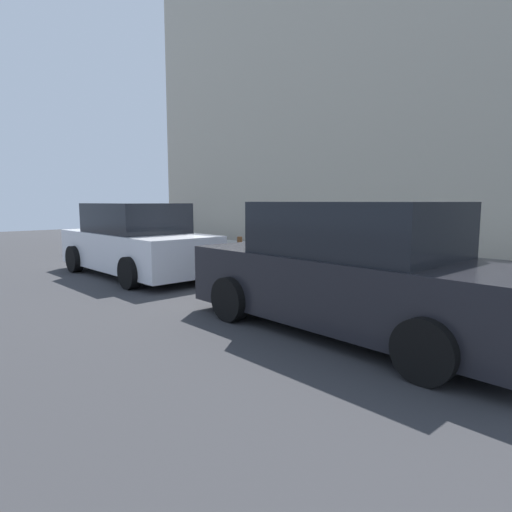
{
  "coord_description": "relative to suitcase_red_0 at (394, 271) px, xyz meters",
  "views": [
    {
      "loc": [
        -7.69,
        6.29,
        1.71
      ],
      "look_at": [
        -1.67,
        0.69,
        0.67
      ],
      "focal_mm": 30.39,
      "sensor_mm": 36.0,
      "label": 1
    }
  ],
  "objects": [
    {
      "name": "ground_plane",
      "position": [
        3.77,
        0.73,
        -0.47
      ],
      "size": [
        40.0,
        40.0,
        0.0
      ],
      "primitive_type": "plane",
      "color": "#333335"
    },
    {
      "name": "sidewalk_curb",
      "position": [
        3.77,
        -1.77,
        -0.4
      ],
      "size": [
        18.0,
        5.0,
        0.14
      ],
      "primitive_type": "cube",
      "color": "#9E9B93",
      "rests_on": "ground_plane"
    },
    {
      "name": "building_facade_sidewalk_side",
      "position": [
        3.77,
        -6.61,
        6.15
      ],
      "size": [
        24.0,
        3.0,
        13.25
      ],
      "primitive_type": "cube",
      "color": "#B2A893",
      "rests_on": "ground_plane"
    },
    {
      "name": "suitcase_red_0",
      "position": [
        0.0,
        0.0,
        0.0
      ],
      "size": [
        0.43,
        0.21,
        0.99
      ],
      "color": "red",
      "rests_on": "sidewalk_curb"
    },
    {
      "name": "suitcase_teal_1",
      "position": [
        0.53,
        -0.02,
        0.04
      ],
      "size": [
        0.4,
        0.28,
        0.81
      ],
      "color": "#0F606B",
      "rests_on": "sidewalk_curb"
    },
    {
      "name": "suitcase_olive_2",
      "position": [
        1.02,
        -0.1,
        -0.02
      ],
      "size": [
        0.36,
        0.28,
        0.87
      ],
      "color": "#59601E",
      "rests_on": "sidewalk_curb"
    },
    {
      "name": "suitcase_maroon_3",
      "position": [
        1.57,
        0.0,
        0.03
      ],
      "size": [
        0.5,
        0.24,
        1.0
      ],
      "color": "maroon",
      "rests_on": "sidewalk_curb"
    },
    {
      "name": "suitcase_silver_4",
      "position": [
        2.15,
        -0.01,
        -0.06
      ],
      "size": [
        0.44,
        0.22,
        0.78
      ],
      "color": "#9EA0A8",
      "rests_on": "sidewalk_curb"
    },
    {
      "name": "suitcase_black_5",
      "position": [
        2.69,
        -0.09,
        0.02
      ],
      "size": [
        0.43,
        0.27,
        0.76
      ],
      "color": "black",
      "rests_on": "sidewalk_curb"
    },
    {
      "name": "fire_hydrant",
      "position": [
        3.58,
        -0.07,
        0.11
      ],
      "size": [
        0.39,
        0.21,
        0.84
      ],
      "color": "#D89E0C",
      "rests_on": "sidewalk_curb"
    },
    {
      "name": "bollard_post",
      "position": [
        4.13,
        0.08,
        0.02
      ],
      "size": [
        0.13,
        0.13,
        0.7
      ],
      "primitive_type": "cylinder",
      "color": "brown",
      "rests_on": "sidewalk_curb"
    },
    {
      "name": "parking_meter",
      "position": [
        -1.19,
        -0.32,
        0.49
      ],
      "size": [
        0.12,
        0.09,
        1.27
      ],
      "color": "slate",
      "rests_on": "sidewalk_curb"
    },
    {
      "name": "parked_car_charcoal_0",
      "position": [
        -0.69,
        2.27,
        0.32
      ],
      "size": [
        4.72,
        2.09,
        1.7
      ],
      "color": "black",
      "rests_on": "ground_plane"
    },
    {
      "name": "parked_car_white_1",
      "position": [
        5.29,
        2.27,
        0.3
      ],
      "size": [
        4.57,
        2.01,
        1.66
      ],
      "color": "silver",
      "rests_on": "ground_plane"
    }
  ]
}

